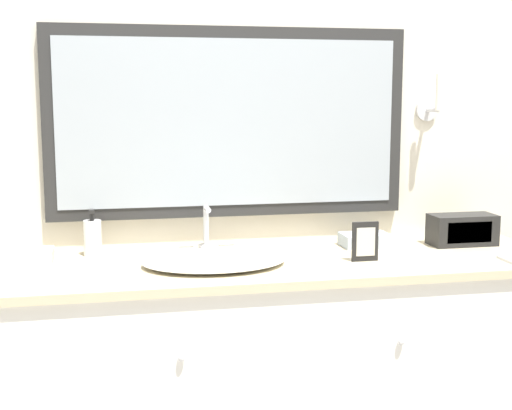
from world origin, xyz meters
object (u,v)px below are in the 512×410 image
object	(u,v)px
sink_basin	(214,259)
appliance_box	(462,230)
picture_frame	(365,242)
soap_bottle	(93,237)

from	to	relation	value
sink_basin	appliance_box	world-z (taller)	sink_basin
sink_basin	picture_frame	xyz separation A→B (m)	(0.53, -0.05, 0.05)
soap_bottle	picture_frame	world-z (taller)	soap_bottle
sink_basin	appliance_box	xyz separation A→B (m)	(1.00, 0.13, 0.04)
appliance_box	picture_frame	distance (m)	0.51
soap_bottle	picture_frame	size ratio (longest dim) A/B	1.23
sink_basin	picture_frame	distance (m)	0.53
soap_bottle	appliance_box	world-z (taller)	soap_bottle
appliance_box	soap_bottle	bearing A→B (deg)	176.17
soap_bottle	appliance_box	size ratio (longest dim) A/B	0.68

